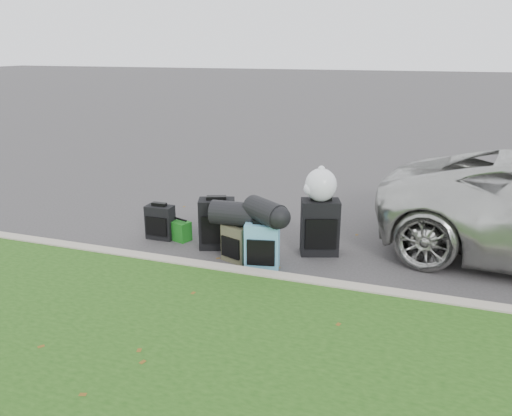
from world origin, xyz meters
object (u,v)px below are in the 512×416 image
(suitcase_teal, at_px, (262,246))
(suitcase_small_black, at_px, (160,222))
(suitcase_large_black_right, at_px, (320,227))
(tote_green, at_px, (181,231))
(tote_navy, at_px, (212,222))
(suitcase_olive, at_px, (237,243))
(suitcase_large_black_left, at_px, (217,224))

(suitcase_teal, bearing_deg, suitcase_small_black, 151.83)
(suitcase_teal, xyz_separation_m, suitcase_large_black_right, (0.59, 0.74, 0.08))
(tote_green, xyz_separation_m, tote_navy, (0.25, 0.57, -0.02))
(suitcase_small_black, bearing_deg, suitcase_olive, -17.36)
(suitcase_large_black_left, distance_m, tote_navy, 0.79)
(suitcase_large_black_left, bearing_deg, suitcase_large_black_right, -9.14)
(tote_green, height_order, tote_navy, tote_green)
(suitcase_teal, bearing_deg, suitcase_olive, 150.83)
(suitcase_small_black, height_order, suitcase_large_black_right, suitcase_large_black_right)
(suitcase_olive, relative_size, tote_green, 1.75)
(tote_green, relative_size, tote_navy, 1.13)
(suitcase_olive, distance_m, suitcase_teal, 0.43)
(suitcase_large_black_left, xyz_separation_m, suitcase_teal, (0.83, -0.48, -0.05))
(suitcase_teal, height_order, suitcase_large_black_right, suitcase_large_black_right)
(suitcase_teal, height_order, tote_navy, suitcase_teal)
(suitcase_large_black_left, relative_size, suitcase_olive, 1.42)
(suitcase_small_black, distance_m, suitcase_teal, 1.86)
(suitcase_olive, height_order, tote_navy, suitcase_olive)
(suitcase_olive, distance_m, suitcase_large_black_right, 1.17)
(suitcase_large_black_left, height_order, suitcase_teal, suitcase_large_black_left)
(suitcase_large_black_left, bearing_deg, suitcase_olive, -58.44)
(tote_navy, bearing_deg, suitcase_large_black_right, -34.74)
(suitcase_small_black, distance_m, suitcase_large_black_left, 0.96)
(suitcase_olive, bearing_deg, tote_green, 177.58)
(suitcase_large_black_right, bearing_deg, tote_navy, 149.33)
(suitcase_olive, relative_size, tote_navy, 1.97)
(tote_green, bearing_deg, suitcase_teal, -2.05)
(suitcase_teal, xyz_separation_m, tote_green, (-1.45, 0.56, -0.17))
(suitcase_large_black_right, bearing_deg, suitcase_olive, -166.73)
(suitcase_teal, xyz_separation_m, tote_navy, (-1.20, 1.14, -0.18))
(suitcase_teal, relative_size, tote_green, 2.14)
(suitcase_large_black_left, bearing_deg, suitcase_small_black, 157.16)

